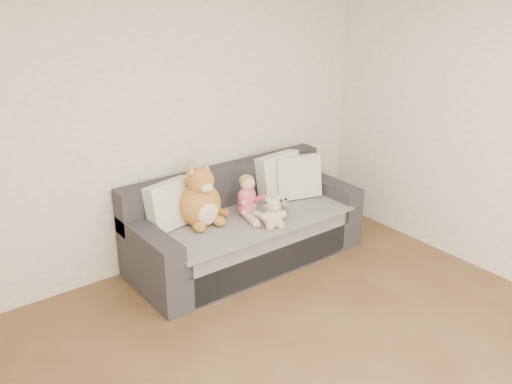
% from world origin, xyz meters
% --- Properties ---
extents(room_shell, '(5.00, 5.00, 5.00)m').
position_xyz_m(room_shell, '(0.00, 0.42, 1.30)').
color(room_shell, brown).
rests_on(room_shell, ground).
extents(sofa, '(2.20, 0.94, 0.85)m').
position_xyz_m(sofa, '(0.59, 2.06, 0.31)').
color(sofa, '#242428').
rests_on(sofa, ground).
extents(cushion_left, '(0.48, 0.30, 0.43)m').
position_xyz_m(cushion_left, '(-0.08, 2.23, 0.68)').
color(cushion_left, silver).
rests_on(cushion_left, sofa).
extents(cushion_right_back, '(0.49, 0.25, 0.45)m').
position_xyz_m(cushion_right_back, '(1.12, 2.20, 0.69)').
color(cushion_right_back, silver).
rests_on(cushion_right_back, sofa).
extents(cushion_right_front, '(0.49, 0.33, 0.43)m').
position_xyz_m(cushion_right_front, '(1.26, 2.07, 0.68)').
color(cushion_right_front, silver).
rests_on(cushion_right_front, sofa).
extents(toddler, '(0.28, 0.41, 0.40)m').
position_xyz_m(toddler, '(0.60, 1.98, 0.64)').
color(toddler, '#D65A4B').
rests_on(toddler, sofa).
extents(plush_cat, '(0.48, 0.40, 0.60)m').
position_xyz_m(plush_cat, '(0.17, 2.11, 0.69)').
color(plush_cat, '#C27A2B').
rests_on(plush_cat, sofa).
extents(teddy_bear, '(0.23, 0.18, 0.30)m').
position_xyz_m(teddy_bear, '(0.63, 1.67, 0.59)').
color(teddy_bear, beige).
rests_on(teddy_bear, sofa).
extents(plush_cow, '(0.13, 0.20, 0.17)m').
position_xyz_m(plush_cow, '(0.87, 1.87, 0.54)').
color(plush_cow, white).
rests_on(plush_cow, sofa).
extents(sippy_cup, '(0.11, 0.08, 0.12)m').
position_xyz_m(sippy_cup, '(0.78, 1.74, 0.54)').
color(sippy_cup, '#78328A').
rests_on(sippy_cup, sofa).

